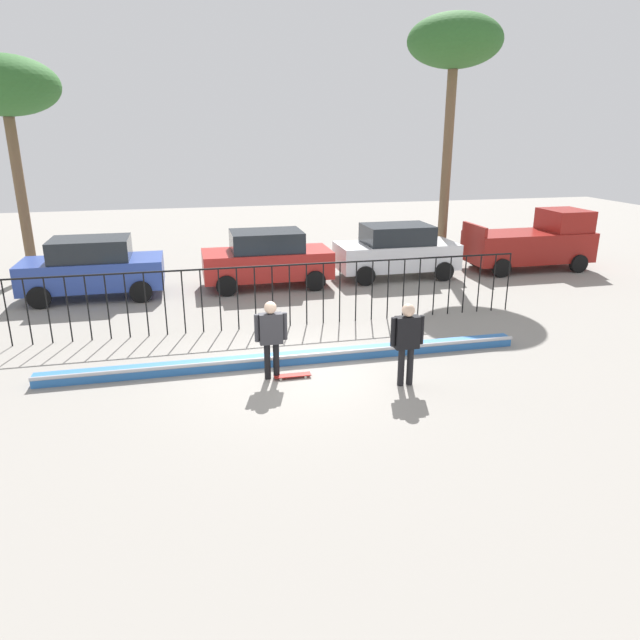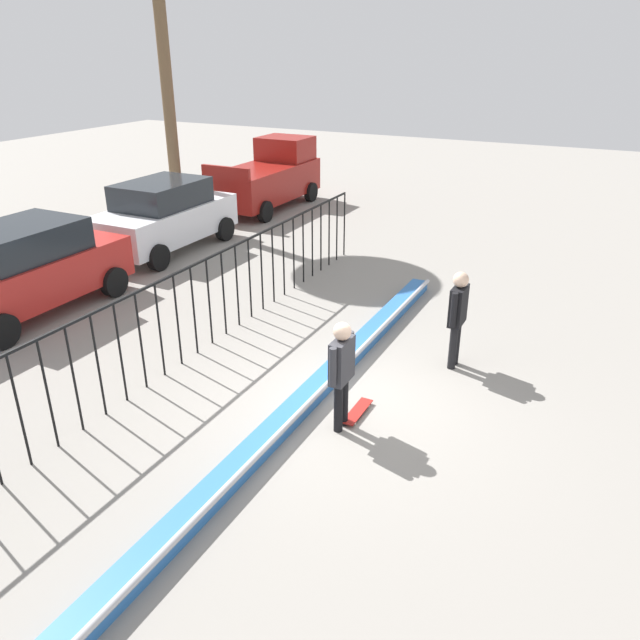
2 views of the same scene
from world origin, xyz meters
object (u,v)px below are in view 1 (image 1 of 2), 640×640
(camera_operator, at_px, (407,337))
(parked_car_red, at_px, (267,258))
(skateboard, at_px, (292,375))
(palm_tree_tall, at_px, (454,46))
(pickup_truck, at_px, (534,242))
(parked_car_white, at_px, (396,250))
(palm_tree_short, at_px, (4,89))
(skateboarder, at_px, (271,333))
(parked_car_blue, at_px, (93,267))

(camera_operator, distance_m, parked_car_red, 8.88)
(skateboard, bearing_deg, palm_tree_tall, 28.51)
(skateboard, height_order, pickup_truck, pickup_truck)
(parked_car_red, distance_m, palm_tree_tall, 10.18)
(parked_car_white, bearing_deg, skateboard, -119.18)
(palm_tree_short, bearing_deg, parked_car_white, -13.14)
(skateboarder, bearing_deg, parked_car_blue, 150.62)
(parked_car_red, xyz_separation_m, parked_car_white, (4.75, 0.27, 0.00))
(camera_operator, height_order, palm_tree_short, palm_tree_short)
(parked_car_red, xyz_separation_m, palm_tree_short, (-8.15, 3.28, 5.44))
(skateboard, height_order, camera_operator, camera_operator)
(parked_car_white, bearing_deg, parked_car_red, -172.50)
(camera_operator, distance_m, palm_tree_tall, 13.74)
(palm_tree_tall, bearing_deg, skateboarder, -130.80)
(palm_tree_short, bearing_deg, camera_operator, -50.86)
(palm_tree_tall, bearing_deg, parked_car_white, -148.44)
(camera_operator, relative_size, parked_car_white, 0.41)
(skateboard, distance_m, palm_tree_tall, 14.69)
(parked_car_red, xyz_separation_m, palm_tree_tall, (7.20, 1.77, 6.98))
(skateboard, relative_size, parked_car_red, 0.19)
(skateboard, height_order, parked_car_blue, parked_car_blue)
(skateboard, bearing_deg, parked_car_blue, 100.26)
(parked_car_white, xyz_separation_m, palm_tree_short, (-12.90, 3.01, 5.44))
(skateboarder, distance_m, parked_car_blue, 8.89)
(parked_car_red, bearing_deg, palm_tree_tall, 16.69)
(camera_operator, height_order, pickup_truck, pickup_truck)
(skateboarder, xyz_separation_m, parked_car_blue, (-4.54, 7.65, -0.06))
(skateboarder, height_order, parked_car_white, parked_car_white)
(skateboard, xyz_separation_m, camera_operator, (2.23, -0.88, 1.00))
(skateboarder, distance_m, palm_tree_short, 14.20)
(camera_operator, xyz_separation_m, parked_car_red, (-1.63, 8.73, -0.09))
(camera_operator, relative_size, parked_car_blue, 0.41)
(parked_car_blue, distance_m, palm_tree_tall, 14.67)
(skateboarder, relative_size, parked_car_red, 0.40)
(parked_car_blue, distance_m, parked_car_red, 5.57)
(skateboarder, relative_size, parked_car_blue, 0.40)
(skateboarder, distance_m, palm_tree_tall, 14.37)
(parked_car_red, bearing_deg, parked_car_white, 6.11)
(camera_operator, xyz_separation_m, palm_tree_tall, (5.57, 10.50, 6.89))
(skateboard, distance_m, camera_operator, 2.60)
(parked_car_red, distance_m, pickup_truck, 10.32)
(parked_car_blue, bearing_deg, palm_tree_tall, 7.87)
(camera_operator, relative_size, parked_car_red, 0.41)
(parked_car_white, bearing_deg, palm_tree_short, 171.10)
(pickup_truck, xyz_separation_m, palm_tree_tall, (-3.12, 1.48, 6.91))
(skateboard, bearing_deg, parked_car_white, 34.14)
(skateboarder, bearing_deg, palm_tree_short, 152.73)
(palm_tree_tall, bearing_deg, skateboard, -129.04)
(skateboard, relative_size, palm_tree_short, 0.11)
(parked_car_blue, bearing_deg, parked_car_red, 0.64)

